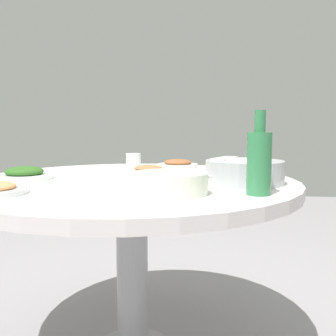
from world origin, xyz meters
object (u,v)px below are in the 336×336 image
at_px(dish_greens, 24,174).
at_px(tea_cup_far, 133,160).
at_px(dish_stirfry, 178,164).
at_px(green_bottle, 259,161).
at_px(soup_bowl, 171,184).
at_px(tea_cup_near, 256,167).
at_px(rice_bowl, 244,171).
at_px(round_dining_table, 132,202).
at_px(dish_tofu_braise, 148,170).

relative_size(dish_greens, tea_cup_far, 2.96).
bearing_deg(dish_greens, dish_stirfry, 133.38).
height_order(dish_stirfry, green_bottle, green_bottle).
height_order(soup_bowl, dish_stirfry, soup_bowl).
relative_size(green_bottle, tea_cup_near, 3.78).
bearing_deg(soup_bowl, tea_cup_near, 150.62).
bearing_deg(soup_bowl, rice_bowl, 135.08).
bearing_deg(tea_cup_near, rice_bowl, -12.94).
height_order(rice_bowl, tea_cup_near, rice_bowl).
distance_m(rice_bowl, tea_cup_far, 0.75).
bearing_deg(tea_cup_near, round_dining_table, -62.14).
distance_m(round_dining_table, tea_cup_near, 0.61).
bearing_deg(rice_bowl, tea_cup_far, -133.54).
bearing_deg(tea_cup_near, tea_cup_far, -106.65).
xyz_separation_m(soup_bowl, tea_cup_near, (-0.59, 0.33, -0.00)).
height_order(rice_bowl, dish_greens, rice_bowl).
bearing_deg(rice_bowl, tea_cup_near, 167.06).
xyz_separation_m(round_dining_table, green_bottle, (0.29, 0.48, 0.20)).
height_order(dish_greens, dish_stirfry, dish_greens).
bearing_deg(green_bottle, rice_bowl, -173.52).
distance_m(green_bottle, tea_cup_far, 0.95).
relative_size(dish_tofu_braise, dish_stirfry, 0.92).
xyz_separation_m(round_dining_table, dish_tofu_braise, (-0.24, 0.03, 0.11)).
relative_size(rice_bowl, tea_cup_near, 4.17).
relative_size(round_dining_table, tea_cup_near, 18.96).
distance_m(dish_greens, tea_cup_far, 0.62).
bearing_deg(tea_cup_far, tea_cup_near, 73.35).
xyz_separation_m(rice_bowl, dish_greens, (-0.02, -0.90, -0.03)).
relative_size(round_dining_table, soup_bowl, 5.07).
height_order(rice_bowl, soup_bowl, rice_bowl).
height_order(round_dining_table, tea_cup_near, tea_cup_near).
bearing_deg(round_dining_table, dish_greens, -85.52).
xyz_separation_m(rice_bowl, soup_bowl, (0.25, -0.25, -0.01)).
bearing_deg(soup_bowl, tea_cup_far, -159.37).
height_order(dish_stirfry, tea_cup_near, tea_cup_near).
distance_m(soup_bowl, dish_stirfry, 0.83).
xyz_separation_m(rice_bowl, dish_tofu_braise, (-0.29, -0.42, -0.03)).
distance_m(round_dining_table, dish_greens, 0.46).
xyz_separation_m(rice_bowl, dish_stirfry, (-0.57, -0.31, -0.03)).
height_order(green_bottle, tea_cup_near, green_bottle).
xyz_separation_m(tea_cup_near, tea_cup_far, (-0.19, -0.62, 0.01)).
distance_m(dish_tofu_braise, green_bottle, 0.70).
height_order(dish_tofu_braise, tea_cup_far, tea_cup_far).
height_order(green_bottle, tea_cup_far, green_bottle).
distance_m(soup_bowl, green_bottle, 0.29).
xyz_separation_m(green_bottle, tea_cup_near, (-0.57, 0.05, -0.08)).
xyz_separation_m(dish_stirfry, green_bottle, (0.81, 0.34, 0.09)).
relative_size(rice_bowl, green_bottle, 1.10).
xyz_separation_m(green_bottle, tea_cup_far, (-0.76, -0.57, -0.07)).
relative_size(dish_stirfry, tea_cup_far, 2.78).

